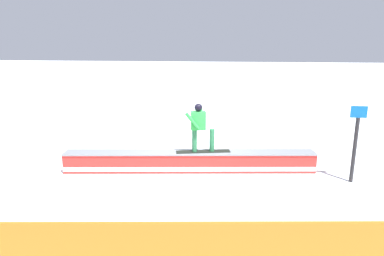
% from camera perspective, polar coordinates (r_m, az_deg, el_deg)
% --- Properties ---
extents(ground_plane, '(120.00, 120.00, 0.00)m').
position_cam_1_polar(ground_plane, '(9.99, -0.37, -7.14)').
color(ground_plane, white).
extents(grind_box, '(7.17, 1.47, 0.58)m').
position_cam_1_polar(grind_box, '(9.90, -0.37, -5.72)').
color(grind_box, red).
rests_on(grind_box, ground_plane).
extents(snowboarder, '(1.56, 0.61, 1.40)m').
position_cam_1_polar(snowboarder, '(9.59, 1.29, 0.32)').
color(snowboarder, black).
rests_on(snowboarder, grind_box).
extents(safety_fence, '(12.62, 1.73, 0.94)m').
position_cam_1_polar(safety_fence, '(5.70, -7.00, -19.44)').
color(safety_fence, orange).
rests_on(safety_fence, ground_plane).
extents(trail_marker, '(0.40, 0.10, 2.05)m').
position_cam_1_polar(trail_marker, '(9.84, 25.53, -2.16)').
color(trail_marker, '#262628').
rests_on(trail_marker, ground_plane).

